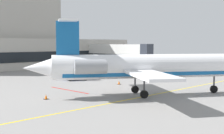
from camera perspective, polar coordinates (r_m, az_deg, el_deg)
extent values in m
cube|color=gray|center=(35.62, 6.34, -5.41)|extent=(120.00, 120.00, 0.10)
cube|color=yellow|center=(35.24, 7.09, -5.43)|extent=(108.00, 0.24, 0.01)
cube|color=red|center=(39.36, -8.26, -4.40)|extent=(0.30, 8.00, 0.01)
cube|color=#B7B2A8|center=(74.21, -20.44, 2.33)|extent=(75.01, 11.17, 7.24)
cube|color=black|center=(69.14, -18.50, 1.72)|extent=(72.01, 0.12, 2.34)
cube|color=silver|center=(74.83, 0.52, 3.44)|extent=(1.40, 18.67, 2.40)
cube|color=#2D333D|center=(68.01, 6.66, 3.30)|extent=(2.40, 2.00, 2.64)
cylinder|color=#4C4C51|center=(80.64, -3.44, 1.42)|extent=(0.44, 0.44, 3.47)
cylinder|color=#4C4C51|center=(69.21, 5.54, 0.90)|extent=(0.44, 0.44, 3.47)
cylinder|color=white|center=(35.06, 7.03, 0.16)|extent=(20.21, 14.46, 2.80)
cube|color=#145999|center=(35.12, 7.02, -1.09)|extent=(18.19, 13.01, 0.50)
cone|color=white|center=(33.21, -13.66, -0.18)|extent=(4.34, 3.97, 2.38)
cube|color=white|center=(40.10, 2.01, 0.13)|extent=(7.49, 9.09, 0.28)
cube|color=white|center=(29.11, 7.41, -1.56)|extent=(7.49, 9.09, 0.28)
cylinder|color=gray|center=(35.62, -5.05, 0.58)|extent=(3.65, 3.12, 1.54)
cylinder|color=gray|center=(31.26, -4.10, 0.04)|extent=(3.65, 3.12, 1.54)
cube|color=#145999|center=(33.15, -8.48, 5.51)|extent=(2.24, 1.57, 3.70)
cube|color=white|center=(33.24, -8.52, 8.70)|extent=(4.08, 4.82, 0.20)
cylinder|color=#3F3F44|center=(38.80, 18.94, -2.55)|extent=(0.20, 0.20, 1.58)
cylinder|color=black|center=(38.94, 18.90, -4.03)|extent=(0.95, 0.78, 0.90)
cylinder|color=#3F3F44|center=(36.65, 4.44, -2.72)|extent=(0.20, 0.20, 1.58)
cylinder|color=black|center=(36.79, 4.43, -4.29)|extent=(0.95, 0.78, 0.90)
cylinder|color=#3F3F44|center=(33.20, 6.19, -3.48)|extent=(0.20, 0.20, 1.58)
cylinder|color=black|center=(33.36, 6.18, -5.21)|extent=(0.95, 0.78, 0.90)
cube|color=silver|center=(56.74, -4.10, -0.97)|extent=(3.15, 4.40, 0.63)
cube|color=#B8B1A9|center=(56.21, -3.00, -0.12)|extent=(1.92, 2.08, 1.12)
cylinder|color=black|center=(56.89, -2.45, -1.26)|extent=(0.56, 0.75, 0.70)
cylinder|color=black|center=(55.54, -3.00, -1.41)|extent=(0.56, 0.75, 0.70)
cylinder|color=black|center=(58.03, -5.14, -1.16)|extent=(0.56, 0.75, 0.70)
cylinder|color=black|center=(56.71, -5.75, -1.30)|extent=(0.56, 0.75, 0.70)
cube|color=#1E4CB2|center=(49.77, -6.84, -1.72)|extent=(4.06, 2.96, 0.70)
cube|color=#1A4197|center=(50.00, -5.71, -0.75)|extent=(1.94, 2.00, 0.91)
cylinder|color=black|center=(51.02, -5.73, -1.95)|extent=(0.75, 0.51, 0.70)
cylinder|color=black|center=(49.37, -5.11, -2.16)|extent=(0.75, 0.51, 0.70)
cylinder|color=black|center=(50.30, -8.52, -2.07)|extent=(0.75, 0.51, 0.70)
cylinder|color=black|center=(48.63, -7.99, -2.29)|extent=(0.75, 0.51, 0.70)
cube|color=#E5B20C|center=(63.22, -9.16, -0.46)|extent=(2.23, 3.86, 0.61)
cube|color=#C3970A|center=(63.94, -9.78, 0.34)|extent=(1.83, 1.63, 1.06)
cylinder|color=black|center=(63.63, -10.56, -0.72)|extent=(0.34, 0.72, 0.70)
cylinder|color=black|center=(64.84, -9.27, -0.61)|extent=(0.34, 0.72, 0.70)
cylinder|color=black|center=(61.66, -9.03, -0.87)|extent=(0.34, 0.72, 0.70)
cylinder|color=black|center=(62.91, -7.73, -0.75)|extent=(0.34, 0.72, 0.70)
cone|color=orange|center=(33.39, -12.51, -5.59)|extent=(0.36, 0.36, 0.55)
cube|color=black|center=(33.43, -12.50, -6.02)|extent=(0.47, 0.47, 0.04)
cone|color=orange|center=(44.34, 1.34, -3.00)|extent=(0.36, 0.36, 0.55)
cube|color=black|center=(44.38, 1.34, -3.32)|extent=(0.47, 0.47, 0.04)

